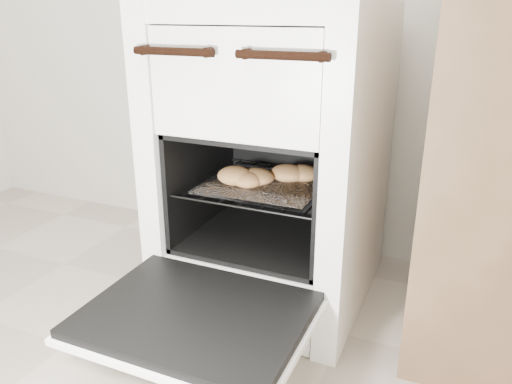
# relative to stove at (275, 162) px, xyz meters

# --- Properties ---
(stove) EXTENTS (0.57, 0.63, 0.87)m
(stove) POSITION_rel_stove_xyz_m (0.00, 0.00, 0.00)
(stove) COLOR white
(stove) RESTS_ON ground
(oven_door) EXTENTS (0.51, 0.40, 0.04)m
(oven_door) POSITION_rel_stove_xyz_m (0.00, -0.48, -0.24)
(oven_door) COLOR black
(oven_door) RESTS_ON stove
(oven_rack) EXTENTS (0.41, 0.40, 0.01)m
(oven_rack) POSITION_rel_stove_xyz_m (0.00, -0.06, -0.05)
(oven_rack) COLOR black
(oven_rack) RESTS_ON stove
(foil_sheet) EXTENTS (0.32, 0.28, 0.01)m
(foil_sheet) POSITION_rel_stove_xyz_m (-0.00, -0.08, -0.04)
(foil_sheet) COLOR white
(foil_sheet) RESTS_ON oven_rack
(baked_rolls) EXTENTS (0.29, 0.24, 0.05)m
(baked_rolls) POSITION_rel_stove_xyz_m (-0.00, -0.07, -0.02)
(baked_rolls) COLOR tan
(baked_rolls) RESTS_ON foil_sheet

